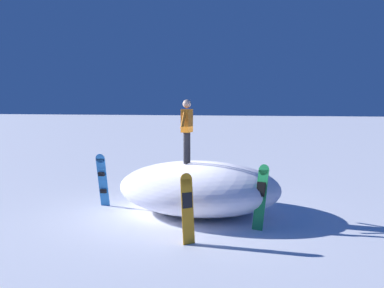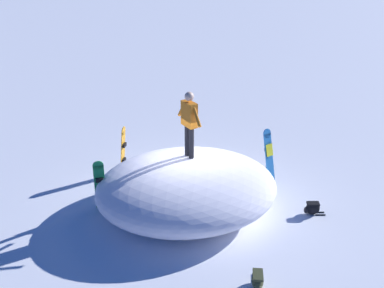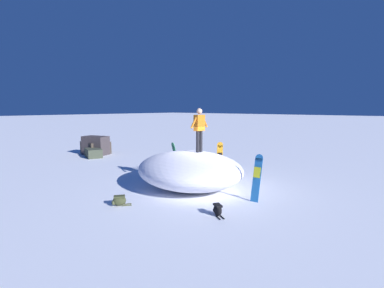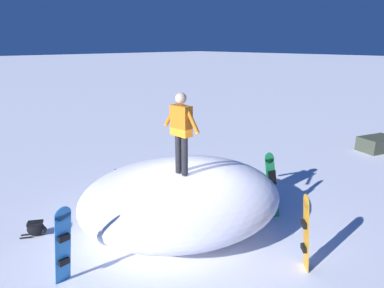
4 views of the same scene
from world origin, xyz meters
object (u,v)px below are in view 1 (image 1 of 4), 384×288
(backpack_near, at_px, (136,189))
(backpack_far, at_px, (230,186))
(snowboard_secondary_upright, at_px, (187,207))
(snowboard_primary_upright, at_px, (261,196))
(snowboarder_standing, at_px, (187,126))
(snowboard_tertiary_upright, at_px, (102,179))

(backpack_near, distance_m, backpack_far, 3.34)
(snowboard_secondary_upright, xyz_separation_m, backpack_far, (0.29, -6.20, -0.64))
(backpack_near, bearing_deg, snowboard_primary_upright, 147.00)
(snowboard_primary_upright, bearing_deg, snowboard_secondary_upright, 50.06)
(backpack_near, bearing_deg, snowboarder_standing, 139.17)
(snowboarder_standing, height_order, backpack_far, snowboarder_standing)
(snowboard_secondary_upright, bearing_deg, snowboarder_standing, -72.82)
(snowboard_primary_upright, distance_m, backpack_near, 5.67)
(snowboard_secondary_upright, bearing_deg, backpack_near, -55.18)
(snowboarder_standing, distance_m, snowboard_primary_upright, 2.92)
(snowboarder_standing, bearing_deg, backpack_near, -40.83)
(snowboard_secondary_upright, distance_m, backpack_far, 6.24)
(snowboard_primary_upright, distance_m, snowboard_secondary_upright, 2.20)
(backpack_far, bearing_deg, backpack_near, 25.52)
(snowboarder_standing, xyz_separation_m, backpack_far, (-0.51, -3.61, -2.32))
(snowboard_primary_upright, bearing_deg, snowboard_tertiary_upright, -11.40)
(snowboarder_standing, relative_size, backpack_near, 3.11)
(snowboard_secondary_upright, relative_size, backpack_near, 2.76)
(backpack_near, bearing_deg, snowboard_tertiary_upright, 84.55)
(snowboard_secondary_upright, height_order, backpack_far, snowboard_secondary_upright)
(snowboard_tertiary_upright, bearing_deg, snowboarder_standing, 178.07)
(snowboarder_standing, distance_m, snowboard_secondary_upright, 3.19)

